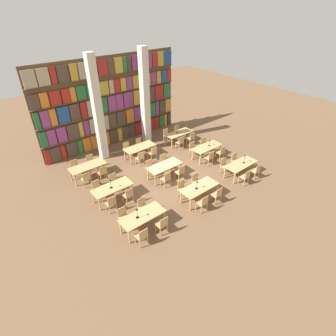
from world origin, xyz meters
name	(u,v)px	position (x,y,z in m)	size (l,w,h in m)	color
ground_plane	(165,176)	(0.00, 0.00, 0.00)	(40.00, 40.00, 0.00)	brown
bookshelf_bank	(112,104)	(0.01, 5.31, 2.64)	(9.50, 0.35, 5.50)	brown
pillar_left	(97,110)	(-1.60, 3.99, 3.00)	(0.45, 0.45, 6.00)	beige
pillar_center	(145,99)	(1.60, 3.99, 3.00)	(0.45, 0.45, 6.00)	beige
reading_table_0	(143,217)	(-3.13, -2.44, 0.66)	(1.91, 0.81, 0.75)	tan
chair_0	(142,236)	(-3.64, -3.14, 0.48)	(0.42, 0.40, 0.88)	tan
chair_1	(124,216)	(-3.64, -1.75, 0.48)	(0.42, 0.40, 0.88)	tan
chair_2	(162,224)	(-2.64, -3.14, 0.48)	(0.42, 0.40, 0.88)	tan
chair_3	(143,207)	(-2.64, -1.75, 0.48)	(0.42, 0.40, 0.88)	tan
desk_lamp_0	(137,211)	(-3.36, -2.42, 1.08)	(0.14, 0.14, 0.49)	black
reading_table_1	(199,188)	(0.06, -2.55, 0.66)	(1.91, 0.81, 0.75)	tan
chair_4	(203,203)	(-0.40, -3.24, 0.48)	(0.42, 0.40, 0.88)	tan
chair_5	(182,188)	(-0.40, -1.86, 0.48)	(0.42, 0.40, 0.88)	tan
chair_6	(217,194)	(0.54, -3.24, 0.48)	(0.42, 0.40, 0.88)	tan
chair_7	(196,181)	(0.54, -1.86, 0.48)	(0.42, 0.40, 0.88)	tan
desk_lamp_1	(197,184)	(-0.14, -2.55, 1.04)	(0.14, 0.14, 0.44)	black
reading_table_2	(241,165)	(3.26, -2.48, 0.66)	(1.91, 0.81, 0.75)	tan
chair_8	(245,177)	(2.77, -3.17, 0.48)	(0.42, 0.40, 0.88)	tan
chair_9	(225,166)	(2.77, -1.79, 0.48)	(0.42, 0.40, 0.88)	tan
chair_10	(256,171)	(3.69, -3.17, 0.48)	(0.42, 0.40, 0.88)	tan
chair_11	(235,160)	(3.69, -1.79, 0.48)	(0.42, 0.40, 0.88)	tan
desk_lamp_2	(245,157)	(3.44, -2.51, 1.08)	(0.14, 0.14, 0.50)	black
reading_table_3	(112,188)	(-3.15, 0.04, 0.66)	(1.91, 0.81, 0.75)	tan
chair_12	(111,203)	(-3.62, -0.65, 0.48)	(0.42, 0.40, 0.88)	tan
chair_13	(97,188)	(-3.62, 0.73, 0.48)	(0.42, 0.40, 0.88)	tan
chair_14	(128,195)	(-2.71, -0.65, 0.48)	(0.42, 0.40, 0.88)	tan
chair_15	(114,181)	(-2.71, 0.73, 0.48)	(0.42, 0.40, 0.88)	tan
desk_lamp_3	(110,182)	(-3.22, 0.02, 1.07)	(0.14, 0.14, 0.48)	black
reading_table_4	(165,167)	(-0.05, -0.02, 0.66)	(1.91, 0.81, 0.75)	tan
chair_16	(166,178)	(-0.51, -0.71, 0.48)	(0.42, 0.40, 0.88)	tan
chair_17	(150,167)	(-0.51, 0.67, 0.48)	(0.42, 0.40, 0.88)	tan
chair_18	(180,172)	(0.46, -0.71, 0.48)	(0.42, 0.40, 0.88)	tan
chair_19	(164,161)	(0.46, 0.67, 0.48)	(0.42, 0.40, 0.88)	tan
reading_table_5	(207,148)	(3.24, 0.02, 0.66)	(1.91, 0.81, 0.75)	tan
chair_20	(210,158)	(2.76, -0.67, 0.48)	(0.42, 0.40, 0.88)	tan
chair_21	(193,149)	(2.76, 0.71, 0.48)	(0.42, 0.40, 0.88)	tan
chair_22	(221,152)	(3.74, -0.67, 0.48)	(0.42, 0.40, 0.88)	tan
chair_23	(204,144)	(3.74, 0.71, 0.48)	(0.42, 0.40, 0.88)	tan
desk_lamp_4	(209,142)	(3.41, 0.01, 1.01)	(0.14, 0.14, 0.40)	black
reading_table_6	(88,167)	(-3.26, 2.53, 0.66)	(1.91, 0.81, 0.75)	tan
chair_24	(86,179)	(-3.69, 1.84, 0.48)	(0.42, 0.40, 0.88)	tan
chair_25	(75,167)	(-3.69, 3.22, 0.48)	(0.42, 0.40, 0.88)	tan
chair_26	(102,172)	(-2.78, 1.84, 0.48)	(0.42, 0.40, 0.88)	tan
chair_27	(91,162)	(-2.78, 3.22, 0.48)	(0.42, 0.40, 0.88)	tan
reading_table_7	(140,148)	(0.08, 2.54, 0.66)	(1.91, 0.81, 0.75)	tan
chair_28	(140,158)	(-0.38, 1.84, 0.48)	(0.42, 0.40, 0.88)	tan
chair_29	(127,149)	(-0.38, 3.23, 0.48)	(0.42, 0.40, 0.88)	tan
chair_30	(153,153)	(0.52, 1.84, 0.48)	(0.42, 0.40, 0.88)	tan
chair_31	(140,144)	(0.52, 3.23, 0.48)	(0.42, 0.40, 0.88)	tan
reading_table_8	(179,134)	(3.19, 2.53, 0.66)	(1.91, 0.81, 0.75)	tan
chair_32	(180,142)	(2.70, 1.84, 0.48)	(0.42, 0.40, 0.88)	tan
chair_33	(167,135)	(2.70, 3.22, 0.48)	(0.42, 0.40, 0.88)	tan
chair_34	(191,138)	(3.65, 1.84, 0.48)	(0.42, 0.40, 0.88)	tan
chair_35	(177,131)	(3.65, 3.22, 0.48)	(0.42, 0.40, 0.88)	tan
desk_lamp_5	(177,129)	(3.07, 2.58, 1.03)	(0.14, 0.14, 0.42)	black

